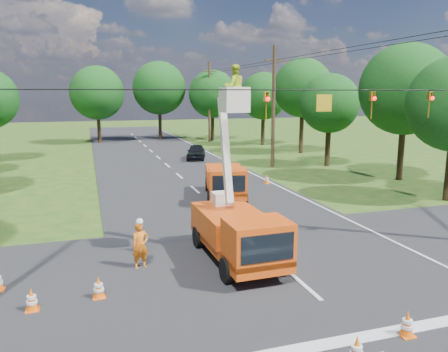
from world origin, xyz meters
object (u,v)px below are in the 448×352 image
object	(u,v)px
traffic_cone_3	(243,200)
tree_right_d	(303,88)
bucket_truck	(238,222)
ground_worker	(140,245)
tree_right_c	(330,104)
traffic_cone_0	(357,350)
traffic_cone_5	(32,300)
traffic_cone_1	(407,324)
traffic_cone_4	(99,288)
tree_far_a	(97,93)
tree_right_e	(263,96)
tree_far_c	(212,94)
second_truck	(225,181)
tree_far_b	(159,88)
pole_right_far	(209,102)
pole_right_mid	(273,106)
traffic_cone_2	(254,216)
distant_car	(196,152)
tree_right_b	(406,89)
traffic_cone_7	(267,179)

from	to	relation	value
traffic_cone_3	tree_right_d	bearing A→B (deg)	54.84
bucket_truck	ground_worker	distance (m)	3.61
ground_worker	tree_right_c	distance (m)	25.79
tree_right_c	tree_right_d	xyz separation A→B (m)	(1.60, 8.00, 1.37)
bucket_truck	tree_right_d	bearing A→B (deg)	57.25
traffic_cone_0	traffic_cone_5	distance (m)	8.95
traffic_cone_1	traffic_cone_4	distance (m)	8.81
traffic_cone_1	tree_far_a	distance (m)	49.18
tree_right_e	tree_far_c	world-z (taller)	tree_far_c
second_truck	traffic_cone_0	xyz separation A→B (m)	(-2.01, -16.34, -0.73)
tree_far_b	tree_right_c	bearing A→B (deg)	-68.58
traffic_cone_3	tree_far_b	world-z (taller)	tree_far_b
pole_right_far	pole_right_mid	bearing A→B (deg)	-90.00
traffic_cone_5	traffic_cone_2	bearing A→B (deg)	33.42
pole_right_mid	tree_right_e	size ratio (longest dim) A/B	1.16
bucket_truck	traffic_cone_2	bearing A→B (deg)	60.33
traffic_cone_4	distant_car	bearing A→B (deg)	70.19
traffic_cone_1	traffic_cone_4	size ratio (longest dim) A/B	1.00
traffic_cone_0	pole_right_mid	world-z (taller)	pole_right_mid
traffic_cone_0	tree_far_a	size ratio (longest dim) A/B	0.07
second_truck	traffic_cone_0	world-z (taller)	second_truck
distant_car	traffic_cone_0	world-z (taller)	distant_car
traffic_cone_3	tree_far_c	world-z (taller)	tree_far_c
second_truck	traffic_cone_5	xyz separation A→B (m)	(-9.46, -11.37, -0.73)
traffic_cone_3	pole_right_mid	xyz separation A→B (m)	(6.97, 11.84, 4.75)
traffic_cone_4	tree_far_b	bearing A→B (deg)	78.42
pole_right_far	tree_far_c	xyz separation A→B (m)	(1.00, 2.00, 0.96)
tree_far_c	tree_right_d	bearing A→B (deg)	-70.54
traffic_cone_5	tree_right_d	xyz separation A→B (m)	(23.06, 28.10, 6.32)
bucket_truck	traffic_cone_3	distance (m)	8.09
traffic_cone_0	traffic_cone_5	xyz separation A→B (m)	(-7.45, 4.97, 0.00)
traffic_cone_3	bucket_truck	bearing A→B (deg)	-111.17
ground_worker	tree_right_e	bearing A→B (deg)	45.73
second_truck	ground_worker	bearing A→B (deg)	-110.30
traffic_cone_2	traffic_cone_4	xyz separation A→B (m)	(-7.36, -5.84, 0.00)
traffic_cone_4	tree_right_b	distance (m)	25.69
tree_right_d	tree_far_c	xyz separation A→B (m)	(-5.30, 15.00, -0.62)
traffic_cone_7	tree_far_c	xyz separation A→B (m)	(4.32, 28.61, 5.70)
traffic_cone_5	tree_right_d	size ratio (longest dim) A/B	0.07
traffic_cone_5	pole_right_mid	bearing A→B (deg)	51.54
traffic_cone_3	tree_far_a	size ratio (longest dim) A/B	0.07
traffic_cone_5	tree_far_c	bearing A→B (deg)	67.61
pole_right_mid	tree_far_b	xyz separation A→B (m)	(-5.50, 25.00, 1.70)
ground_worker	pole_right_far	bearing A→B (deg)	55.62
pole_right_far	tree_right_b	bearing A→B (deg)	-76.93
bucket_truck	pole_right_mid	distance (m)	21.97
tree_far_a	second_truck	bearing A→B (deg)	-79.28
distant_car	tree_right_e	distance (m)	14.70
traffic_cone_0	traffic_cone_1	world-z (taller)	same
ground_worker	tree_far_c	bearing A→B (deg)	55.23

